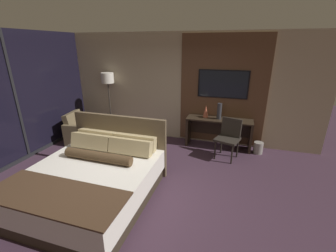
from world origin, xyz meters
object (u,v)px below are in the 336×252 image
desk (219,128)px  vase_short (206,111)px  bed (93,179)px  vase_tall (219,111)px  desk_chair (229,135)px  armchair_by_window (85,132)px  tv (223,84)px  waste_bin (258,148)px  floor_lamp (108,83)px  book (236,120)px

desk → vase_short: vase_short is taller
bed → vase_tall: (1.81, 2.70, 0.60)m
desk_chair → armchair_by_window: size_ratio=0.94×
tv → waste_bin: 1.76m
desk → armchair_by_window: bearing=-167.9°
waste_bin → tv: bearing=162.8°
bed → vase_tall: bed is taller
desk → vase_tall: bearing=-116.3°
bed → waste_bin: (2.80, 2.62, -0.21)m
armchair_by_window → vase_tall: bearing=-87.2°
desk_chair → desk: bearing=135.1°
desk_chair → floor_lamp: bearing=-171.7°
book → waste_bin: (0.58, -0.05, -0.63)m
vase_short → book: size_ratio=1.39×
tv → desk_chair: size_ratio=1.33×
desk → waste_bin: bearing=-6.8°
tv → vase_tall: bearing=-94.7°
desk_chair → bed: bearing=-116.3°
book → floor_lamp: bearing=178.8°
bed → vase_tall: size_ratio=5.50×
book → tv: bearing=147.4°
desk_chair → vase_short: bearing=156.3°
desk_chair → waste_bin: size_ratio=3.27×
bed → desk_chair: (2.10, 2.21, 0.20)m
desk_chair → vase_tall: 0.69m
desk → floor_lamp: floor_lamp is taller
bed → desk: bed is taller
desk_chair → armchair_by_window: bearing=-159.4°
armchair_by_window → floor_lamp: floor_lamp is taller
vase_tall → book: bearing=-4.0°
bed → tv: (1.82, 2.92, 1.23)m
desk → book: 0.48m
desk → tv: size_ratio=1.33×
book → waste_bin: book is taller
floor_lamp → desk: bearing=-0.1°
armchair_by_window → bed: bearing=-149.4°
tv → book: bearing=-32.6°
vase_tall → waste_bin: size_ratio=1.42×
desk_chair → floor_lamp: 3.53m
bed → book: bearing=50.2°
armchair_by_window → desk: bearing=-86.7°
book → waste_bin: bearing=-4.9°
floor_lamp → vase_short: 2.80m
book → desk: bearing=170.4°
vase_short → armchair_by_window: bearing=-166.0°
vase_tall → book: vase_tall is taller
desk → vase_short: 0.54m
desk → waste_bin: desk is taller
desk → vase_tall: (-0.02, -0.04, 0.45)m
bed → floor_lamp: 3.22m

